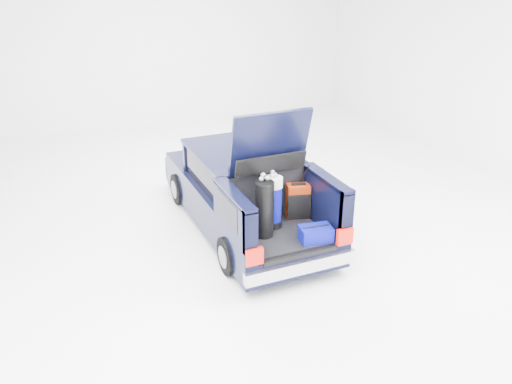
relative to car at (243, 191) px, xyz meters
name	(u,v)px	position (x,y,z in m)	size (l,w,h in m)	color
ground	(245,226)	(0.00, -0.11, -0.67)	(14.00, 14.00, 0.00)	white
car	(243,191)	(0.00, 0.00, 0.00)	(1.87, 4.65, 2.47)	black
red_suitcase	(298,201)	(0.50, -1.19, 0.21)	(0.42, 0.33, 0.61)	maroon
black_golf_bag	(264,209)	(-0.28, -1.58, 0.39)	(0.37, 0.40, 1.03)	black
blue_golf_bag	(273,202)	(-0.02, -1.33, 0.36)	(0.34, 0.34, 0.96)	black
blue_duffel	(316,234)	(0.38, -2.01, 0.04)	(0.52, 0.38, 0.25)	#050672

